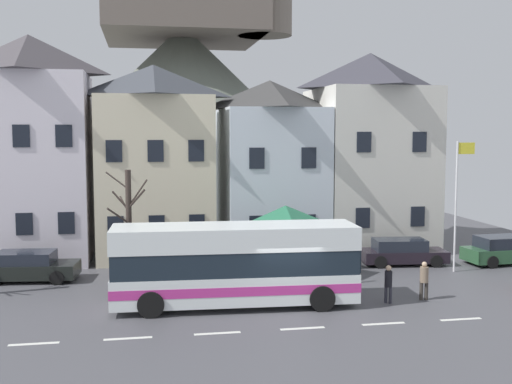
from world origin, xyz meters
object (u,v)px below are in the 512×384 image
object	(u,v)px
townhouse_01	(155,162)
townhouse_03	(369,151)
parked_car_03	(402,252)
flagpole	(458,196)
townhouse_00	(32,149)
parked_car_00	(506,250)
transit_bus	(235,265)
parked_car_02	(29,266)
public_bench	(282,261)
townhouse_02	(270,166)
hilltop_castle	(184,109)
pedestrian_00	(424,278)
parked_car_01	(308,256)
bare_tree_00	(129,228)
bus_shelter	(286,217)
pedestrian_01	(388,281)

from	to	relation	value
townhouse_01	townhouse_03	distance (m)	12.61
parked_car_03	flagpole	world-z (taller)	flagpole
townhouse_00	parked_car_00	size ratio (longest dim) A/B	2.63
transit_bus	parked_car_02	world-z (taller)	transit_bus
townhouse_00	public_bench	distance (m)	14.51
townhouse_02	flagpole	world-z (taller)	townhouse_02
townhouse_02	flagpole	xyz separation A→B (m)	(7.86, -7.33, -1.14)
hilltop_castle	pedestrian_00	bearing A→B (deg)	-77.80
parked_car_00	parked_car_01	size ratio (longest dim) A/B	0.98
flagpole	bare_tree_00	world-z (taller)	flagpole
bus_shelter	parked_car_00	distance (m)	12.39
townhouse_00	townhouse_01	distance (m)	6.45
pedestrian_00	townhouse_03	bearing A→B (deg)	80.52
townhouse_02	hilltop_castle	size ratio (longest dim) A/B	0.29
parked_car_01	parked_car_02	xyz separation A→B (m)	(-13.34, -0.16, 0.04)
hilltop_castle	bus_shelter	distance (m)	30.29
bus_shelter	parked_car_00	world-z (taller)	bus_shelter
townhouse_00	bare_tree_00	size ratio (longest dim) A/B	2.26
parked_car_00	pedestrian_00	size ratio (longest dim) A/B	2.85
pedestrian_00	bare_tree_00	size ratio (longest dim) A/B	0.30
parked_car_00	pedestrian_01	bearing A→B (deg)	-149.21
transit_bus	parked_car_00	size ratio (longest dim) A/B	2.14
parked_car_00	flagpole	distance (m)	4.86
bus_shelter	townhouse_00	bearing A→B (deg)	151.70
transit_bus	parked_car_01	world-z (taller)	transit_bus
hilltop_castle	parked_car_03	xyz separation A→B (m)	(9.33, -27.55, -8.30)
hilltop_castle	pedestrian_01	distance (m)	35.79
parked_car_01	townhouse_01	bearing A→B (deg)	142.76
parked_car_02	parked_car_00	bearing A→B (deg)	5.18
pedestrian_01	bare_tree_00	distance (m)	11.05
townhouse_00	parked_car_02	bearing A→B (deg)	-84.04
townhouse_00	townhouse_01	bearing A→B (deg)	0.01
townhouse_00	hilltop_castle	size ratio (longest dim) A/B	0.35
townhouse_01	townhouse_02	bearing A→B (deg)	5.94
parked_car_00	parked_car_03	world-z (taller)	parked_car_00
bus_shelter	pedestrian_01	world-z (taller)	bus_shelter
townhouse_03	parked_car_01	world-z (taller)	townhouse_03
parked_car_01	parked_car_02	world-z (taller)	parked_car_02
hilltop_castle	flagpole	distance (m)	32.09
parked_car_03	bus_shelter	bearing A→B (deg)	-157.13
hilltop_castle	parked_car_02	size ratio (longest dim) A/B	7.71
transit_bus	pedestrian_01	distance (m)	6.20
townhouse_01	townhouse_00	bearing A→B (deg)	-179.99
flagpole	townhouse_02	bearing A→B (deg)	136.99
parked_car_03	hilltop_castle	bearing A→B (deg)	114.78
parked_car_02	bare_tree_00	distance (m)	5.87
townhouse_00	public_bench	xyz separation A→B (m)	(12.49, -4.95, -5.48)
townhouse_02	townhouse_03	distance (m)	6.07
transit_bus	pedestrian_01	xyz separation A→B (m)	(6.12, -0.71, -0.73)
transit_bus	parked_car_00	world-z (taller)	transit_bus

